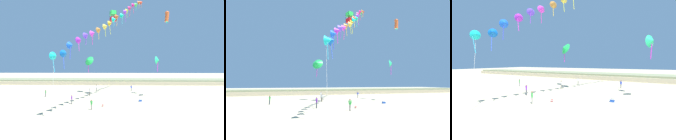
% 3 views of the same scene
% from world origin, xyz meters
% --- Properties ---
extents(ground_plane, '(240.00, 240.00, 0.00)m').
position_xyz_m(ground_plane, '(0.00, 0.00, 0.00)').
color(ground_plane, beige).
extents(dune_ridge, '(120.00, 11.31, 1.77)m').
position_xyz_m(dune_ridge, '(0.00, 38.39, 0.88)').
color(dune_ridge, '#BFAE8B').
rests_on(dune_ridge, ground).
extents(person_near_left, '(0.57, 0.27, 1.66)m').
position_xyz_m(person_near_left, '(7.12, 20.70, 0.96)').
color(person_near_left, gray).
rests_on(person_near_left, ground).
extents(person_near_right, '(0.52, 0.45, 1.73)m').
position_xyz_m(person_near_right, '(-2.73, 21.24, 1.00)').
color(person_near_right, gray).
rests_on(person_near_right, ground).
extents(person_mid_center, '(0.44, 0.45, 1.58)m').
position_xyz_m(person_mid_center, '(-13.33, 12.56, 0.91)').
color(person_mid_center, '#474C56').
rests_on(person_mid_center, ground).
extents(person_far_left, '(0.27, 0.61, 1.76)m').
position_xyz_m(person_far_left, '(-5.40, 6.32, 1.02)').
color(person_far_left, '#474C56').
rests_on(person_far_left, ground).
extents(person_far_right, '(0.43, 0.52, 1.70)m').
position_xyz_m(person_far_right, '(-3.48, 14.35, 0.98)').
color(person_far_right, '#726656').
rests_on(person_far_right, ground).
extents(person_far_center, '(0.48, 0.47, 1.69)m').
position_xyz_m(person_far_center, '(-1.11, 2.79, 0.98)').
color(person_far_center, gray).
rests_on(person_far_center, ground).
extents(kite_banner_string, '(16.53, 26.34, 26.16)m').
position_xyz_m(kite_banner_string, '(2.38, 10.70, 16.95)').
color(kite_banner_string, '#13CBC9').
extents(large_kite_low_lead, '(1.63, 1.90, 3.50)m').
position_xyz_m(large_kite_low_lead, '(12.21, 12.77, 8.39)').
color(large_kite_low_lead, '#27E987').
extents(large_kite_mid_trail, '(1.56, 1.56, 2.23)m').
position_xyz_m(large_kite_mid_trail, '(2.17, 12.47, 18.19)').
color(large_kite_mid_trail, red).
extents(large_kite_high_solo, '(3.07, 2.79, 4.42)m').
position_xyz_m(large_kite_high_solo, '(-4.26, 17.14, 8.54)').
color(large_kite_high_solo, green).
extents(large_kite_outer_drift, '(1.01, 0.85, 2.80)m').
position_xyz_m(large_kite_outer_drift, '(14.25, 13.04, 18.14)').
color(large_kite_outer_drift, orange).
extents(beach_cooler, '(0.58, 0.41, 0.46)m').
position_xyz_m(beach_cooler, '(7.73, 8.77, 0.21)').
color(beach_cooler, blue).
rests_on(beach_cooler, ground).
extents(beach_ball, '(0.36, 0.36, 0.36)m').
position_xyz_m(beach_ball, '(0.52, 4.92, 0.18)').
color(beach_ball, red).
rests_on(beach_ball, ground).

